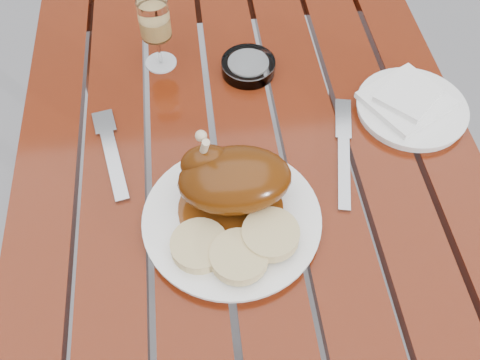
% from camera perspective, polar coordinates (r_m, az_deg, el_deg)
% --- Properties ---
extents(ground, '(60.00, 60.00, 0.00)m').
position_cam_1_polar(ground, '(1.58, 0.60, -14.72)').
color(ground, slate).
rests_on(ground, ground).
extents(table, '(0.80, 1.20, 0.75)m').
position_cam_1_polar(table, '(1.24, 0.75, -8.45)').
color(table, maroon).
rests_on(table, ground).
extents(dinner_plate, '(0.31, 0.31, 0.02)m').
position_cam_1_polar(dinner_plate, '(0.84, -0.88, -4.27)').
color(dinner_plate, white).
rests_on(dinner_plate, table).
extents(roast_duck, '(0.18, 0.17, 0.13)m').
position_cam_1_polar(roast_duck, '(0.81, -1.02, 0.12)').
color(roast_duck, '#632C0B').
rests_on(roast_duck, dinner_plate).
extents(bread_dumplings, '(0.19, 0.12, 0.03)m').
position_cam_1_polar(bread_dumplings, '(0.79, -0.39, -6.99)').
color(bread_dumplings, '#DBC985').
rests_on(bread_dumplings, dinner_plate).
extents(wine_glass, '(0.06, 0.06, 0.14)m').
position_cam_1_polar(wine_glass, '(1.05, -8.89, 15.13)').
color(wine_glass, '#F2C56E').
rests_on(wine_glass, table).
extents(side_plate, '(0.21, 0.21, 0.02)m').
position_cam_1_polar(side_plate, '(1.04, 17.82, 7.27)').
color(side_plate, white).
rests_on(side_plate, table).
extents(napkin, '(0.18, 0.18, 0.01)m').
position_cam_1_polar(napkin, '(1.03, 17.33, 8.18)').
color(napkin, white).
rests_on(napkin, side_plate).
extents(ashtray, '(0.13, 0.13, 0.03)m').
position_cam_1_polar(ashtray, '(1.06, 0.89, 12.02)').
color(ashtray, '#B2B7BC').
rests_on(ashtray, table).
extents(fork, '(0.06, 0.19, 0.01)m').
position_cam_1_polar(fork, '(0.94, -13.44, 2.35)').
color(fork, gray).
rests_on(fork, table).
extents(knife, '(0.07, 0.21, 0.01)m').
position_cam_1_polar(knife, '(0.93, 11.00, 2.16)').
color(knife, gray).
rests_on(knife, table).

